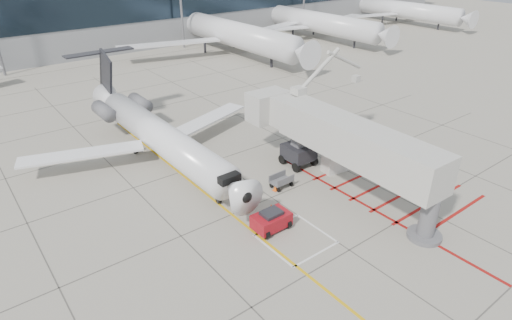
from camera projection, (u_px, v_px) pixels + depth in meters
ground_plane at (307, 221)px, 30.67m from camera, size 260.00×260.00×0.00m
regional_jet at (171, 129)px, 35.83m from camera, size 23.73×29.79×7.75m
jet_bridge at (355, 149)px, 32.08m from camera, size 9.98×20.11×7.93m
pushback_tug at (271, 220)px, 29.57m from camera, size 2.61×1.64×1.52m
baggage_cart at (281, 181)px, 34.67m from camera, size 1.82×1.17×1.14m
ground_power_unit at (335, 162)px, 36.98m from camera, size 2.31×1.54×1.71m
cone_nose at (271, 207)px, 31.91m from camera, size 0.34×0.34×0.48m
cone_side at (275, 188)px, 34.31m from camera, size 0.38×0.38×0.53m
terminal_building at (95, 3)px, 82.08m from camera, size 180.00×28.00×14.00m
terminal_glass_band at (122, 5)px, 71.74m from camera, size 180.00×0.10×6.00m
bg_aircraft_c at (225, 15)px, 73.15m from camera, size 37.72×41.91×12.57m
bg_aircraft_d at (311, 8)px, 84.39m from camera, size 35.10×39.00×11.70m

